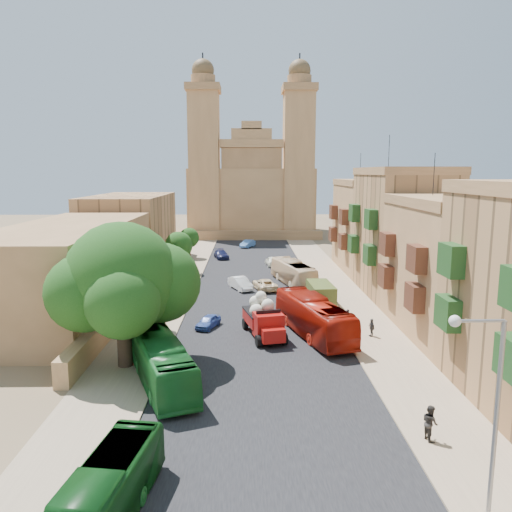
{
  "coord_description": "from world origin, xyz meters",
  "views": [
    {
      "loc": [
        -1.06,
        -29.07,
        13.26
      ],
      "look_at": [
        0.0,
        26.0,
        4.0
      ],
      "focal_mm": 35.0,
      "sensor_mm": 36.0,
      "label": 1
    }
  ],
  "objects_px": {
    "street_tree_b": "(164,265)",
    "pedestrian_c": "(371,328)",
    "street_tree_c": "(179,246)",
    "car_white_b": "(272,261)",
    "bus_green_south": "(100,503)",
    "car_white_a": "(240,283)",
    "car_blue_b": "(248,244)",
    "red_truck": "(264,318)",
    "streetlamp": "(486,394)",
    "olive_pickup": "(321,294)",
    "pedestrian_a": "(348,318)",
    "bus_red_east": "(313,317)",
    "car_cream": "(265,284)",
    "church": "(251,190)",
    "car_blue_a": "(208,322)",
    "bus_cream_east": "(293,273)",
    "car_dkblue": "(221,254)",
    "bus_green_north": "(161,361)",
    "ficus_tree": "(123,282)",
    "street_tree_d": "(189,238)",
    "pedestrian_b": "(430,423)",
    "street_tree_a": "(141,290)"
  },
  "relations": [
    {
      "from": "bus_cream_east",
      "to": "car_white_b",
      "type": "height_order",
      "value": "bus_cream_east"
    },
    {
      "from": "red_truck",
      "to": "car_blue_a",
      "type": "xyz_separation_m",
      "value": [
        -4.72,
        2.46,
        -1.04
      ]
    },
    {
      "from": "street_tree_c",
      "to": "car_blue_b",
      "type": "height_order",
      "value": "street_tree_c"
    },
    {
      "from": "bus_cream_east",
      "to": "pedestrian_b",
      "type": "bearing_deg",
      "value": 80.59
    },
    {
      "from": "ficus_tree",
      "to": "car_dkblue",
      "type": "distance_m",
      "value": 44.12
    },
    {
      "from": "street_tree_c",
      "to": "car_cream",
      "type": "distance_m",
      "value": 14.9
    },
    {
      "from": "car_cream",
      "to": "car_white_b",
      "type": "xyz_separation_m",
      "value": [
        1.64,
        14.8,
        0.06
      ]
    },
    {
      "from": "street_tree_a",
      "to": "street_tree_c",
      "type": "xyz_separation_m",
      "value": [
        -0.0,
        24.0,
        0.3
      ]
    },
    {
      "from": "car_cream",
      "to": "olive_pickup",
      "type": "bearing_deg",
      "value": 117.91
    },
    {
      "from": "bus_cream_east",
      "to": "pedestrian_a",
      "type": "bearing_deg",
      "value": 85.4
    },
    {
      "from": "red_truck",
      "to": "pedestrian_c",
      "type": "height_order",
      "value": "red_truck"
    },
    {
      "from": "street_tree_b",
      "to": "street_tree_c",
      "type": "bearing_deg",
      "value": 90.0
    },
    {
      "from": "car_white_a",
      "to": "car_white_b",
      "type": "xyz_separation_m",
      "value": [
        4.41,
        14.56,
        -0.01
      ]
    },
    {
      "from": "street_tree_c",
      "to": "car_white_b",
      "type": "height_order",
      "value": "street_tree_c"
    },
    {
      "from": "bus_green_north",
      "to": "pedestrian_a",
      "type": "height_order",
      "value": "bus_green_north"
    },
    {
      "from": "street_tree_c",
      "to": "street_tree_d",
      "type": "bearing_deg",
      "value": 90.0
    },
    {
      "from": "streetlamp",
      "to": "pedestrian_a",
      "type": "relative_size",
      "value": 5.21
    },
    {
      "from": "bus_red_east",
      "to": "pedestrian_b",
      "type": "height_order",
      "value": "bus_red_east"
    },
    {
      "from": "ficus_tree",
      "to": "red_truck",
      "type": "bearing_deg",
      "value": 31.73
    },
    {
      "from": "church",
      "to": "car_blue_a",
      "type": "bearing_deg",
      "value": -93.8
    },
    {
      "from": "car_white_b",
      "to": "pedestrian_a",
      "type": "height_order",
      "value": "pedestrian_a"
    },
    {
      "from": "olive_pickup",
      "to": "bus_red_east",
      "type": "distance_m",
      "value": 10.23
    },
    {
      "from": "ficus_tree",
      "to": "red_truck",
      "type": "distance_m",
      "value": 12.25
    },
    {
      "from": "olive_pickup",
      "to": "car_white_a",
      "type": "relative_size",
      "value": 1.2
    },
    {
      "from": "bus_green_south",
      "to": "car_white_b",
      "type": "distance_m",
      "value": 54.42
    },
    {
      "from": "bus_green_south",
      "to": "car_white_a",
      "type": "bearing_deg",
      "value": 91.6
    },
    {
      "from": "street_tree_a",
      "to": "red_truck",
      "type": "xyz_separation_m",
      "value": [
        10.33,
        -1.97,
        -1.87
      ]
    },
    {
      "from": "red_truck",
      "to": "bus_red_east",
      "type": "relative_size",
      "value": 0.57
    },
    {
      "from": "car_dkblue",
      "to": "bus_green_north",
      "type": "bearing_deg",
      "value": -105.17
    },
    {
      "from": "bus_green_north",
      "to": "car_blue_b",
      "type": "xyz_separation_m",
      "value": [
        5.64,
        58.22,
        -0.81
      ]
    },
    {
      "from": "olive_pickup",
      "to": "bus_red_east",
      "type": "relative_size",
      "value": 0.46
    },
    {
      "from": "street_tree_c",
      "to": "ficus_tree",
      "type": "bearing_deg",
      "value": -88.94
    },
    {
      "from": "street_tree_a",
      "to": "streetlamp",
      "type": "relative_size",
      "value": 0.63
    },
    {
      "from": "church",
      "to": "bus_cream_east",
      "type": "bearing_deg",
      "value": -84.74
    },
    {
      "from": "streetlamp",
      "to": "bus_green_north",
      "type": "xyz_separation_m",
      "value": [
        -14.22,
        13.0,
        -3.72
      ]
    },
    {
      "from": "car_dkblue",
      "to": "bus_red_east",
      "type": "bearing_deg",
      "value": -89.19
    },
    {
      "from": "red_truck",
      "to": "street_tree_c",
      "type": "bearing_deg",
      "value": 111.69
    },
    {
      "from": "church",
      "to": "car_blue_a",
      "type": "relative_size",
      "value": 11.44
    },
    {
      "from": "street_tree_b",
      "to": "pedestrian_c",
      "type": "bearing_deg",
      "value": -36.41
    },
    {
      "from": "olive_pickup",
      "to": "car_blue_a",
      "type": "bearing_deg",
      "value": -144.52
    },
    {
      "from": "red_truck",
      "to": "car_blue_b",
      "type": "xyz_separation_m",
      "value": [
        -1.19,
        49.19,
        -0.91
      ]
    },
    {
      "from": "ficus_tree",
      "to": "street_tree_b",
      "type": "relative_size",
      "value": 1.97
    },
    {
      "from": "bus_cream_east",
      "to": "car_blue_a",
      "type": "distance_m",
      "value": 19.14
    },
    {
      "from": "pedestrian_a",
      "to": "car_dkblue",
      "type": "bearing_deg",
      "value": -51.25
    },
    {
      "from": "car_dkblue",
      "to": "pedestrian_c",
      "type": "bearing_deg",
      "value": -82.77
    },
    {
      "from": "streetlamp",
      "to": "olive_pickup",
      "type": "distance_m",
      "value": 32.54
    },
    {
      "from": "bus_green_south",
      "to": "car_white_a",
      "type": "relative_size",
      "value": 2.08
    },
    {
      "from": "ficus_tree",
      "to": "street_tree_a",
      "type": "distance_m",
      "value": 8.39
    },
    {
      "from": "streetlamp",
      "to": "bus_green_north",
      "type": "relative_size",
      "value": 0.77
    },
    {
      "from": "bus_red_east",
      "to": "streetlamp",
      "type": "bearing_deg",
      "value": 82.76
    }
  ]
}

